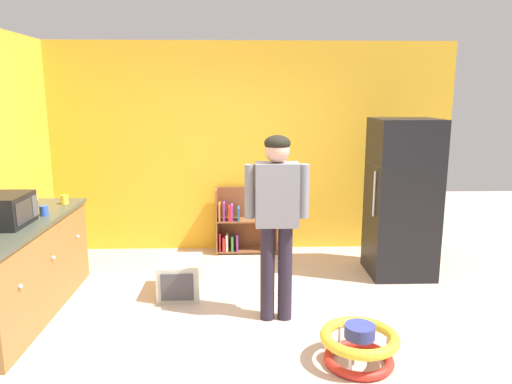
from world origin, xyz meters
TOP-DOWN VIEW (x-y plane):
  - ground_plane at (0.00, 0.00)m, footprint 12.00×12.00m
  - back_wall at (0.00, 2.33)m, footprint 5.20×0.06m
  - kitchen_counter at (-2.20, 0.35)m, footprint 0.65×2.07m
  - refrigerator at (1.67, 1.31)m, footprint 0.73×0.68m
  - bookshelf at (-0.13, 2.15)m, footprint 0.80×0.28m
  - standing_person at (0.17, 0.20)m, footprint 0.57×0.23m
  - baby_walker at (0.75, -0.59)m, footprint 0.60×0.60m
  - pet_carrier at (-0.78, 0.79)m, footprint 0.42×0.55m
  - microwave at (-2.21, 0.23)m, footprint 0.37×0.48m
  - banana_bunch at (-2.36, 1.14)m, footprint 0.12×0.16m
  - blue_cup at (-2.03, 0.59)m, footprint 0.08×0.08m
  - white_cup at (-2.18, 0.68)m, footprint 0.08×0.08m
  - yellow_cup at (-2.01, 1.09)m, footprint 0.08×0.08m

SIDE VIEW (x-z plane):
  - ground_plane at x=0.00m, z-range 0.00..0.00m
  - baby_walker at x=0.75m, z-range 0.00..0.32m
  - pet_carrier at x=-0.78m, z-range 0.00..0.36m
  - bookshelf at x=-0.13m, z-range -0.06..0.79m
  - kitchen_counter at x=-2.20m, z-range 0.00..0.90m
  - refrigerator at x=1.67m, z-range 0.00..1.78m
  - banana_bunch at x=-2.36m, z-range 0.91..0.95m
  - blue_cup at x=-2.03m, z-range 0.90..0.99m
  - white_cup at x=-2.18m, z-range 0.90..0.99m
  - yellow_cup at x=-2.01m, z-range 0.90..0.99m
  - standing_person at x=0.17m, z-range 0.19..1.88m
  - microwave at x=-2.21m, z-range 0.90..1.18m
  - back_wall at x=0.00m, z-range 0.00..2.70m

